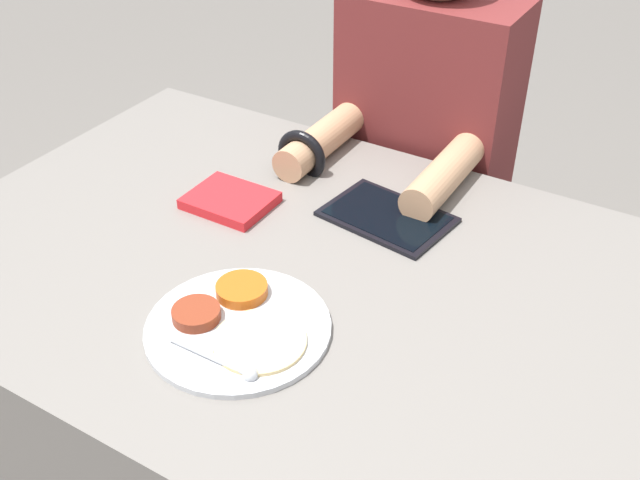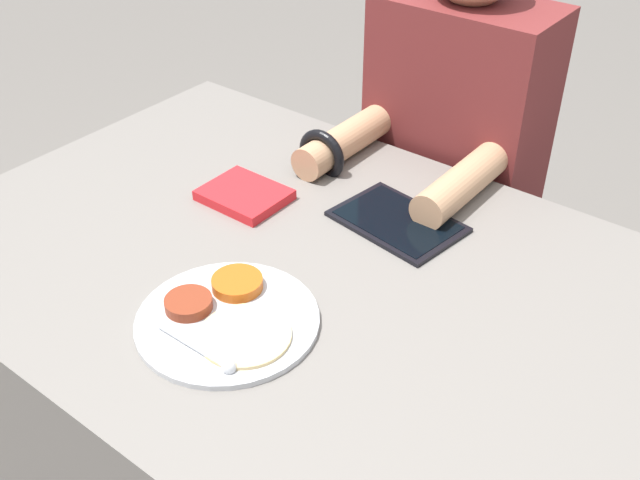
{
  "view_description": "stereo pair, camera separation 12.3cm",
  "coord_description": "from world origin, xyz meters",
  "px_view_note": "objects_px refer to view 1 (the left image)",
  "views": [
    {
      "loc": [
        0.57,
        -0.85,
        1.52
      ],
      "look_at": [
        0.06,
        0.01,
        0.81
      ],
      "focal_mm": 42.0,
      "sensor_mm": 36.0,
      "label": 1
    },
    {
      "loc": [
        0.67,
        -0.78,
        1.52
      ],
      "look_at": [
        0.06,
        0.01,
        0.81
      ],
      "focal_mm": 42.0,
      "sensor_mm": 36.0,
      "label": 2
    }
  ],
  "objects_px": {
    "thali_tray": "(237,324)",
    "person_diner": "(417,194)",
    "tablet_device": "(387,217)",
    "red_notebook": "(230,201)"
  },
  "relations": [
    {
      "from": "thali_tray",
      "to": "tablet_device",
      "type": "relative_size",
      "value": 1.16
    },
    {
      "from": "red_notebook",
      "to": "person_diner",
      "type": "height_order",
      "value": "person_diner"
    },
    {
      "from": "thali_tray",
      "to": "tablet_device",
      "type": "height_order",
      "value": "thali_tray"
    },
    {
      "from": "thali_tray",
      "to": "tablet_device",
      "type": "distance_m",
      "value": 0.39
    },
    {
      "from": "tablet_device",
      "to": "person_diner",
      "type": "bearing_deg",
      "value": 104.1
    },
    {
      "from": "red_notebook",
      "to": "thali_tray",
      "type": "bearing_deg",
      "value": -51.88
    },
    {
      "from": "thali_tray",
      "to": "person_diner",
      "type": "xyz_separation_m",
      "value": [
        -0.03,
        0.75,
        -0.18
      ]
    },
    {
      "from": "thali_tray",
      "to": "person_diner",
      "type": "bearing_deg",
      "value": 92.3
    },
    {
      "from": "tablet_device",
      "to": "person_diner",
      "type": "xyz_separation_m",
      "value": [
        -0.09,
        0.36,
        -0.17
      ]
    },
    {
      "from": "person_diner",
      "to": "red_notebook",
      "type": "bearing_deg",
      "value": -111.59
    }
  ]
}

